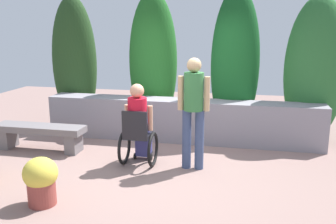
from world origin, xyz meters
The scene contains 7 objects.
ground_plane centered at (0.00, 0.00, 0.00)m, with size 13.68×13.68×0.00m, color gray.
stone_retaining_wall centered at (0.00, 1.49, 0.41)m, with size 5.33×0.53×0.81m, color gray.
hedge_backdrop centered at (0.17, 2.10, 1.43)m, with size 6.06×0.94×2.93m.
stone_bench centered at (-2.39, 0.37, 0.32)m, with size 1.67×0.41×0.46m.
person_in_wheelchair centered at (-0.43, 0.07, 0.62)m, with size 0.53×0.66×1.33m.
person_standing_companion centered at (0.44, 0.08, 1.01)m, with size 0.49×0.30×1.74m.
flower_pot_purple_near centered at (-1.23, -1.53, 0.34)m, with size 0.43×0.43×0.62m.
Camera 1 is at (1.23, -5.38, 2.20)m, focal length 39.50 mm.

